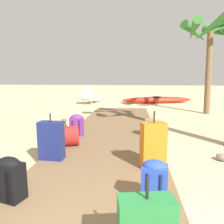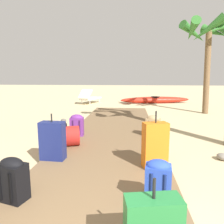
% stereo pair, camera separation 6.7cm
% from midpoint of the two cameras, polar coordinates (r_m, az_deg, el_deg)
% --- Properties ---
extents(ground_plane, '(60.00, 60.00, 0.00)m').
position_cam_midpoint_polar(ground_plane, '(4.47, -1.32, -9.77)').
color(ground_plane, '#CCB789').
extents(boardwalk, '(2.11, 8.69, 0.08)m').
position_cam_midpoint_polar(boardwalk, '(5.28, -0.28, -6.26)').
color(boardwalk, brown).
rests_on(boardwalk, ground).
extents(suitcase_orange, '(0.41, 0.29, 0.88)m').
position_cam_midpoint_polar(suitcase_orange, '(3.40, 10.67, -8.52)').
color(suitcase_orange, orange).
rests_on(suitcase_orange, boardwalk).
extents(backpack_blue, '(0.30, 0.26, 0.50)m').
position_cam_midpoint_polar(backpack_blue, '(2.52, 11.20, -17.27)').
color(backpack_blue, '#2847B7').
rests_on(backpack_blue, boardwalk).
extents(backpack_black, '(0.35, 0.29, 0.50)m').
position_cam_midpoint_polar(backpack_black, '(2.78, -25.32, -15.40)').
color(backpack_black, black).
rests_on(backpack_black, boardwalk).
extents(suitcase_navy, '(0.41, 0.23, 0.78)m').
position_cam_midpoint_polar(suitcase_navy, '(3.80, -15.82, -7.26)').
color(suitcase_navy, navy).
rests_on(suitcase_navy, boardwalk).
extents(backpack_tan, '(0.37, 0.32, 0.50)m').
position_cam_midpoint_polar(backpack_tan, '(5.13, 10.39, -3.41)').
color(backpack_tan, tan).
rests_on(backpack_tan, boardwalk).
extents(duffel_bag_red, '(0.72, 0.57, 0.51)m').
position_cam_midpoint_polar(duffel_bag_red, '(4.48, -13.08, -6.21)').
color(duffel_bag_red, red).
rests_on(duffel_bag_red, boardwalk).
extents(backpack_purple, '(0.33, 0.27, 0.50)m').
position_cam_midpoint_polar(backpack_purple, '(5.17, -9.58, -3.25)').
color(backpack_purple, '#6B2D84').
rests_on(backpack_purple, boardwalk).
extents(palm_tree_far_right, '(2.05, 2.15, 3.62)m').
position_cam_midpoint_polar(palm_tree_far_right, '(9.42, 23.60, 17.63)').
color(palm_tree_far_right, brown).
rests_on(palm_tree_far_right, ground).
extents(lounge_chair, '(1.06, 1.66, 0.77)m').
position_cam_midpoint_polar(lounge_chair, '(11.71, -6.07, 3.84)').
color(lounge_chair, white).
rests_on(lounge_chair, ground).
extents(kayak, '(3.88, 1.40, 0.36)m').
position_cam_midpoint_polar(kayak, '(12.06, 11.15, 3.16)').
color(kayak, red).
rests_on(kayak, ground).
extents(rock_left_near, '(0.18, 0.15, 0.11)m').
position_cam_midpoint_polar(rock_left_near, '(7.15, -12.85, -2.17)').
color(rock_left_near, '#5B5651').
rests_on(rock_left_near, ground).
extents(rock_right_mid, '(0.27, 0.28, 0.12)m').
position_cam_midpoint_polar(rock_right_mid, '(4.37, 26.69, -10.45)').
color(rock_right_mid, gray).
rests_on(rock_right_mid, ground).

